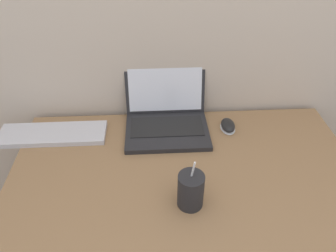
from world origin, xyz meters
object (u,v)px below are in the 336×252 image
at_px(external_keyboard, 53,134).
at_px(computer_mouse, 228,126).
at_px(laptop, 166,116).
at_px(drink_cup, 189,190).

bearing_deg(external_keyboard, computer_mouse, 0.77).
bearing_deg(laptop, external_keyboard, -174.65).
bearing_deg(computer_mouse, external_keyboard, -179.23).
distance_m(laptop, external_keyboard, 0.45).
xyz_separation_m(drink_cup, computer_mouse, (0.20, 0.37, -0.05)).
height_order(laptop, drink_cup, laptop).
height_order(laptop, computer_mouse, laptop).
relative_size(drink_cup, computer_mouse, 1.96).
relative_size(drink_cup, external_keyboard, 0.44).
bearing_deg(laptop, drink_cup, -83.34).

